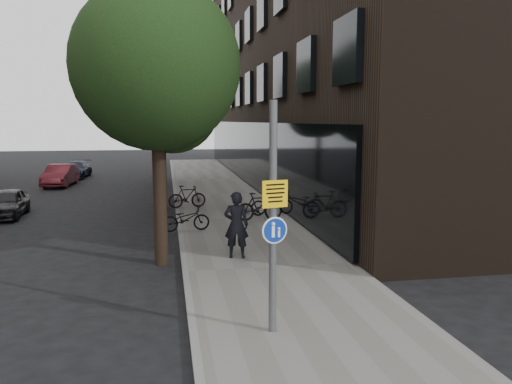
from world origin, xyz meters
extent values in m
plane|color=black|center=(0.00, 0.00, 0.00)|extent=(120.00, 120.00, 0.00)
cube|color=slate|center=(0.25, 10.00, 0.06)|extent=(4.50, 60.00, 0.12)
cube|color=slate|center=(-2.00, 10.00, 0.07)|extent=(0.15, 60.00, 0.13)
cube|color=black|center=(8.50, 22.00, 9.00)|extent=(12.00, 40.00, 18.00)
cylinder|color=black|center=(-2.60, 4.50, 1.60)|extent=(0.36, 0.36, 3.20)
sphere|color=black|center=(-2.60, 4.50, 5.30)|extent=(4.40, 4.40, 4.40)
sphere|color=black|center=(-2.20, 5.30, 4.30)|extent=(2.64, 2.64, 2.64)
cylinder|color=black|center=(-2.60, 13.00, 1.60)|extent=(0.36, 0.36, 3.20)
sphere|color=black|center=(-2.60, 13.00, 5.30)|extent=(5.00, 5.00, 5.00)
sphere|color=black|center=(-2.20, 13.80, 4.30)|extent=(3.00, 3.00, 3.00)
cylinder|color=black|center=(-2.60, 22.00, 1.60)|extent=(0.36, 0.36, 3.20)
sphere|color=black|center=(-2.60, 22.00, 5.30)|extent=(5.00, 5.00, 5.00)
sphere|color=black|center=(-2.20, 22.80, 4.30)|extent=(3.00, 3.00, 3.00)
cylinder|color=#595B5E|center=(-0.59, -0.59, 2.18)|extent=(0.14, 0.14, 4.13)
cube|color=gold|center=(-0.59, -0.59, 2.64)|extent=(0.47, 0.13, 0.48)
cylinder|color=navy|center=(-0.59, -0.59, 2.00)|extent=(0.41, 0.11, 0.42)
cylinder|color=white|center=(-0.59, -0.59, 2.00)|extent=(0.47, 0.12, 0.48)
imported|color=black|center=(-0.55, 4.38, 1.05)|extent=(0.76, 0.58, 1.86)
imported|color=black|center=(1.77, 10.40, 0.61)|extent=(1.92, 0.88, 0.97)
imported|color=black|center=(1.04, 9.41, 0.66)|extent=(1.81, 0.57, 1.08)
imported|color=black|center=(-1.80, 8.04, 0.55)|extent=(1.71, 0.77, 0.87)
imported|color=black|center=(-1.55, 12.71, 0.61)|extent=(1.69, 0.72, 0.99)
imported|color=black|center=(-8.87, 12.52, 0.57)|extent=(1.53, 3.43, 1.15)
imported|color=maroon|center=(-8.70, 22.37, 0.64)|extent=(1.62, 3.99, 1.29)
imported|color=#1A1E2E|center=(-8.56, 26.78, 0.57)|extent=(1.84, 4.01, 1.14)
camera|label=1|loc=(-2.40, -8.99, 3.90)|focal=35.00mm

